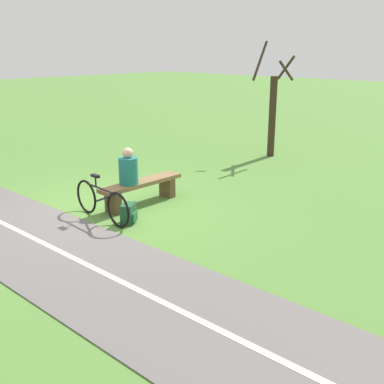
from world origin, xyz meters
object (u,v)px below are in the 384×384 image
Objects in this scene: person_seated at (128,169)px; tree_by_path at (273,110)px; bench at (141,188)px; bicycle at (102,202)px; backpack at (129,214)px.

person_seated is 5.93m from tree_by_path.
bench is 1.11m from bicycle.
tree_by_path is (-6.42, -1.27, 1.19)m from backpack.
person_seated is 1.89× the size of backpack.
bench is 2.62× the size of person_seated.
bench is 1.12× the size of bicycle.
person_seated is 0.22× the size of tree_by_path.
bench is at bearing 6.34° from tree_by_path.
bench is at bearing -143.29° from backpack.
bicycle is (1.10, 0.16, 0.00)m from bench.
bench is 1.10m from backpack.
bicycle is 0.57m from backpack.
tree_by_path reaches higher than person_seated.
person_seated is at bearing -0.00° from bench.
tree_by_path reaches higher than bench.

